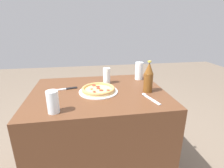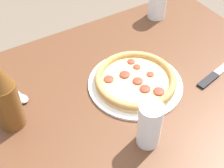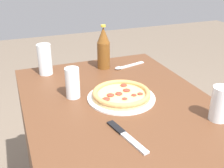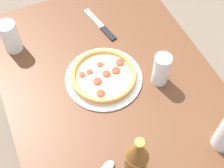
{
  "view_description": "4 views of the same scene",
  "coord_description": "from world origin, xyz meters",
  "px_view_note": "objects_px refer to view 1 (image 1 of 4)",
  "views": [
    {
      "loc": [
        -0.1,
        -1.24,
        1.25
      ],
      "look_at": [
        0.11,
        0.01,
        0.8
      ],
      "focal_mm": 28.0,
      "sensor_mm": 36.0,
      "label": 1
    },
    {
      "loc": [
        0.41,
        0.53,
        1.44
      ],
      "look_at": [
        0.1,
        0.01,
        0.83
      ],
      "focal_mm": 50.0,
      "sensor_mm": 36.0,
      "label": 2
    },
    {
      "loc": [
        -0.99,
        0.4,
        1.32
      ],
      "look_at": [
        0.06,
        0.0,
        0.8
      ],
      "focal_mm": 45.0,
      "sensor_mm": 36.0,
      "label": 3
    },
    {
      "loc": [
        0.63,
        -0.26,
        1.73
      ],
      "look_at": [
        0.07,
        -0.02,
        0.82
      ],
      "focal_mm": 50.0,
      "sensor_mm": 36.0,
      "label": 4
    }
  ],
  "objects_px": {
    "glass_iced_tea": "(139,72)",
    "spoon": "(148,97)",
    "glass_water": "(53,103)",
    "beer_bottle": "(148,78)",
    "glass_cola": "(107,76)",
    "knife": "(65,89)",
    "pizza_salami": "(98,90)"
  },
  "relations": [
    {
      "from": "glass_iced_tea",
      "to": "spoon",
      "type": "relative_size",
      "value": 0.8
    },
    {
      "from": "glass_water",
      "to": "spoon",
      "type": "height_order",
      "value": "glass_water"
    },
    {
      "from": "beer_bottle",
      "to": "glass_iced_tea",
      "type": "bearing_deg",
      "value": 85.04
    },
    {
      "from": "glass_cola",
      "to": "knife",
      "type": "relative_size",
      "value": 0.62
    },
    {
      "from": "pizza_salami",
      "to": "spoon",
      "type": "distance_m",
      "value": 0.38
    },
    {
      "from": "knife",
      "to": "spoon",
      "type": "xyz_separation_m",
      "value": [
        0.59,
        -0.26,
        0.0
      ]
    },
    {
      "from": "glass_water",
      "to": "beer_bottle",
      "type": "height_order",
      "value": "beer_bottle"
    },
    {
      "from": "glass_water",
      "to": "knife",
      "type": "xyz_separation_m",
      "value": [
        0.03,
        0.37,
        -0.06
      ]
    },
    {
      "from": "beer_bottle",
      "to": "glass_cola",
      "type": "bearing_deg",
      "value": 139.49
    },
    {
      "from": "glass_cola",
      "to": "spoon",
      "type": "bearing_deg",
      "value": -55.48
    },
    {
      "from": "spoon",
      "to": "pizza_salami",
      "type": "bearing_deg",
      "value": 153.67
    },
    {
      "from": "glass_iced_tea",
      "to": "glass_cola",
      "type": "xyz_separation_m",
      "value": [
        -0.31,
        -0.07,
        -0.01
      ]
    },
    {
      "from": "glass_cola",
      "to": "glass_water",
      "type": "distance_m",
      "value": 0.6
    },
    {
      "from": "pizza_salami",
      "to": "glass_iced_tea",
      "type": "distance_m",
      "value": 0.48
    },
    {
      "from": "glass_cola",
      "to": "knife",
      "type": "xyz_separation_m",
      "value": [
        -0.35,
        -0.09,
        -0.06
      ]
    },
    {
      "from": "glass_iced_tea",
      "to": "glass_water",
      "type": "distance_m",
      "value": 0.86
    },
    {
      "from": "glass_water",
      "to": "spoon",
      "type": "bearing_deg",
      "value": 9.79
    },
    {
      "from": "glass_cola",
      "to": "beer_bottle",
      "type": "bearing_deg",
      "value": -40.51
    },
    {
      "from": "pizza_salami",
      "to": "knife",
      "type": "bearing_deg",
      "value": 159.62
    },
    {
      "from": "beer_bottle",
      "to": "glass_water",
      "type": "bearing_deg",
      "value": -161.21
    },
    {
      "from": "pizza_salami",
      "to": "glass_water",
      "type": "xyz_separation_m",
      "value": [
        -0.28,
        -0.27,
        0.04
      ]
    },
    {
      "from": "pizza_salami",
      "to": "glass_cola",
      "type": "bearing_deg",
      "value": 64.09
    },
    {
      "from": "glass_iced_tea",
      "to": "beer_bottle",
      "type": "bearing_deg",
      "value": -94.96
    },
    {
      "from": "glass_iced_tea",
      "to": "beer_bottle",
      "type": "xyz_separation_m",
      "value": [
        -0.03,
        -0.31,
        0.04
      ]
    },
    {
      "from": "glass_iced_tea",
      "to": "glass_cola",
      "type": "distance_m",
      "value": 0.32
    },
    {
      "from": "beer_bottle",
      "to": "spoon",
      "type": "distance_m",
      "value": 0.16
    },
    {
      "from": "pizza_salami",
      "to": "beer_bottle",
      "type": "height_order",
      "value": "beer_bottle"
    },
    {
      "from": "glass_water",
      "to": "knife",
      "type": "relative_size",
      "value": 0.62
    },
    {
      "from": "knife",
      "to": "glass_iced_tea",
      "type": "bearing_deg",
      "value": 14.02
    },
    {
      "from": "pizza_salami",
      "to": "beer_bottle",
      "type": "distance_m",
      "value": 0.39
    },
    {
      "from": "glass_iced_tea",
      "to": "knife",
      "type": "distance_m",
      "value": 0.68
    },
    {
      "from": "knife",
      "to": "spoon",
      "type": "height_order",
      "value": "spoon"
    }
  ]
}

